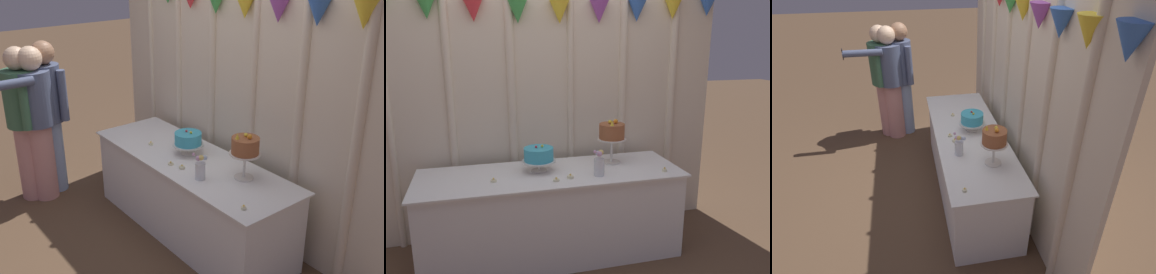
% 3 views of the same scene
% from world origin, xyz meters
% --- Properties ---
extents(ground_plane, '(24.00, 24.00, 0.00)m').
position_xyz_m(ground_plane, '(0.00, 0.00, 0.00)').
color(ground_plane, brown).
extents(draped_curtain, '(3.31, 0.17, 2.47)m').
position_xyz_m(draped_curtain, '(0.02, 0.56, 1.32)').
color(draped_curtain, beige).
rests_on(draped_curtain, ground_plane).
extents(cake_table, '(2.10, 0.70, 0.72)m').
position_xyz_m(cake_table, '(0.00, 0.10, 0.36)').
color(cake_table, white).
rests_on(cake_table, ground_plane).
extents(cake_display_nearleft, '(0.28, 0.28, 0.22)m').
position_xyz_m(cake_display_nearleft, '(-0.09, 0.15, 0.86)').
color(cake_display_nearleft, silver).
rests_on(cake_display_nearleft, cake_table).
extents(cake_display_nearright, '(0.25, 0.25, 0.39)m').
position_xyz_m(cake_display_nearright, '(0.55, 0.21, 0.98)').
color(cake_display_nearright, silver).
rests_on(cake_display_nearright, cake_table).
extents(flower_vase, '(0.10, 0.11, 0.22)m').
position_xyz_m(flower_vase, '(0.35, -0.07, 0.82)').
color(flower_vase, silver).
rests_on(flower_vase, cake_table).
extents(tealight_far_left, '(0.04, 0.04, 0.03)m').
position_xyz_m(tealight_far_left, '(-0.46, -0.00, 0.73)').
color(tealight_far_left, beige).
rests_on(tealight_far_left, cake_table).
extents(tealight_near_left, '(0.05, 0.05, 0.03)m').
position_xyz_m(tealight_near_left, '(0.00, -0.10, 0.73)').
color(tealight_near_left, beige).
rests_on(tealight_near_left, cake_table).
extents(tealight_near_right, '(0.05, 0.05, 0.04)m').
position_xyz_m(tealight_near_right, '(0.12, -0.07, 0.73)').
color(tealight_near_right, beige).
rests_on(tealight_near_right, cake_table).
extents(tealight_far_right, '(0.04, 0.04, 0.04)m').
position_xyz_m(tealight_far_right, '(0.89, -0.12, 0.73)').
color(tealight_far_right, beige).
rests_on(tealight_far_right, cake_table).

